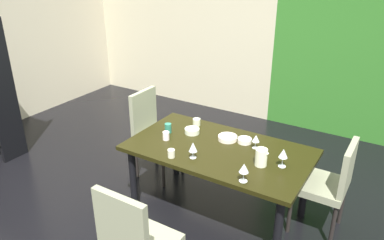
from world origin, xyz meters
The scene contains 17 objects.
ground_plane centered at (0.00, 0.00, -0.01)m, with size 6.24×5.47×0.02m, color black.
back_panel_interior centered at (-1.43, 2.69, 1.38)m, with size 3.38×0.10×2.76m, color beige.
dining_table centered at (0.66, 0.22, 0.64)m, with size 1.69×0.96×0.72m.
chair_left_far centered at (-0.32, 0.49, 0.56)m, with size 0.45×0.44×1.00m.
chair_right_far centered at (1.64, 0.49, 0.53)m, with size 0.44×0.44×0.93m.
wine_glass_right centered at (1.28, 0.21, 0.84)m, with size 0.08×0.08×0.17m.
wine_glass_near_window centered at (0.95, 0.40, 0.82)m, with size 0.07×0.07×0.13m.
wine_glass_near_shelf centered at (1.09, -0.17, 0.84)m, with size 0.08×0.08×0.16m.
wine_glass_east centered at (0.55, -0.06, 0.83)m, with size 0.07×0.07×0.15m.
serving_bowl_center centered at (0.82, 0.45, 0.74)m, with size 0.13×0.13×0.04m, color white.
serving_bowl_north centered at (0.28, 0.36, 0.75)m, with size 0.15×0.15×0.05m, color silver.
serving_bowl_front centered at (0.66, 0.41, 0.74)m, with size 0.19×0.19×0.04m, color white.
cup_corner centered at (0.23, 0.54, 0.76)m, with size 0.08×0.08×0.07m, color beige.
cup_south centered at (0.38, -0.15, 0.76)m, with size 0.06×0.06×0.07m, color beige.
cup_left centered at (0.07, 0.24, 0.77)m, with size 0.07×0.07×0.10m, color #28735D.
cup_west centered at (0.14, 0.10, 0.76)m, with size 0.07×0.07×0.08m, color white.
pitcher_rear centered at (1.11, 0.13, 0.80)m, with size 0.12×0.10×0.16m.
Camera 1 is at (2.06, -2.54, 2.38)m, focal length 35.00 mm.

